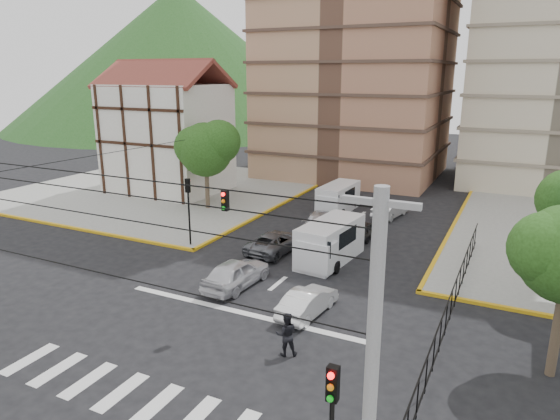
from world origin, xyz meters
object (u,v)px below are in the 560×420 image
Objects in this scene: van_left_lane at (337,199)px; car_silver_front_left at (236,273)px; van_right_lane at (329,243)px; car_white_front_right at (308,302)px; traffic_light_se at (332,420)px; pedestrian_crosswalk at (286,334)px; traffic_light_nw at (188,201)px.

van_left_lane is 16.32m from car_silver_front_left.
van_right_lane reaches higher than car_white_front_right.
traffic_light_se reaches higher than car_white_front_right.
car_white_front_right is (-4.96, 10.26, -2.47)m from traffic_light_se.
pedestrian_crosswalk is at bearing 141.45° from car_silver_front_left.
van_left_lane is at bearing 113.42° from van_right_lane.
traffic_light_se is at bearing -63.00° from van_right_lane.
traffic_light_nw is 0.87× the size of van_left_lane.
car_white_front_right is 2.12× the size of pedestrian_crosswalk.
traffic_light_se is 22.06m from traffic_light_nw.
car_silver_front_left is at bearing 129.94° from traffic_light_se.
pedestrian_crosswalk is (0.61, -3.62, 0.28)m from car_white_front_right.
van_right_lane is 1.12× the size of van_left_lane.
traffic_light_nw is 0.97× the size of car_silver_front_left.
traffic_light_se and traffic_light_nw have the same top height.
traffic_light_se is 0.87× the size of van_left_lane.
car_silver_front_left reaches higher than car_white_front_right.
van_right_lane reaches higher than car_silver_front_left.
car_silver_front_left is at bearing -72.53° from pedestrian_crosswalk.
van_right_lane is at bearing -108.19° from pedestrian_crosswalk.
car_white_front_right is at bearing -26.67° from traffic_light_nw.
van_left_lane is at bearing -84.96° from car_silver_front_left.
car_silver_front_left is 2.47× the size of pedestrian_crosswalk.
traffic_light_nw is at bearing -30.42° from car_silver_front_left.
car_white_front_right is (1.53, -6.70, -0.56)m from van_right_lane.
van_right_lane is at bearing -115.59° from car_silver_front_left.
van_left_lane is at bearing -68.08° from car_white_front_right.
van_right_lane is 11.36m from van_left_lane.
traffic_light_se is 18.25m from van_right_lane.
traffic_light_nw is 1.13× the size of car_white_front_right.
pedestrian_crosswalk is (-4.36, 6.64, -2.19)m from traffic_light_se.
traffic_light_se is 29.57m from van_left_lane.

